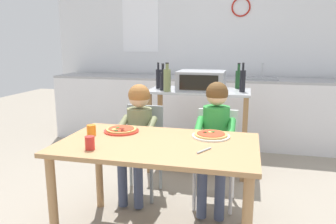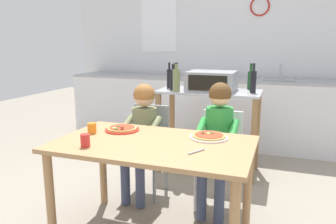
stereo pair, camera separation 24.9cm
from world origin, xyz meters
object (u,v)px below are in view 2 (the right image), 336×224
bottle_brown_beer (251,79)px  dining_chair_left (148,143)px  dining_chair_right (220,152)px  child_in_green_shirt (218,133)px  drinking_cup_orange (92,128)px  drinking_cup_red (85,140)px  pizza_plate_white (209,136)px  toaster_oven (212,81)px  bottle_tall_green_wine (169,78)px  child_in_olive_shirt (142,127)px  bottle_dark_olive_oil (175,77)px  serving_spoon (196,151)px  dining_table (153,156)px  pizza_plate_red_rimmed (122,129)px  bottle_slim_sauce (173,81)px  kitchen_island_cart (209,118)px  bottle_clear_vinegar (176,80)px

bottle_brown_beer → dining_chair_left: bearing=-131.9°
dining_chair_right → child_in_green_shirt: size_ratio=0.77×
child_in_green_shirt → drinking_cup_orange: 0.99m
drinking_cup_red → pizza_plate_white: bearing=33.1°
toaster_oven → drinking_cup_orange: (-0.61, -1.33, -0.23)m
toaster_oven → pizza_plate_white: bearing=-78.3°
toaster_oven → drinking_cup_red: (-0.47, -1.63, -0.23)m
bottle_tall_green_wine → child_in_olive_shirt: size_ratio=0.28×
bottle_dark_olive_oil → serving_spoon: (0.70, -1.67, -0.27)m
dining_table → child_in_olive_shirt: child_in_olive_shirt is taller
bottle_dark_olive_oil → drinking_cup_red: bottle_dark_olive_oil is taller
bottle_tall_green_wine → pizza_plate_red_rimmed: bottle_tall_green_wine is taller
bottle_slim_sauce → serving_spoon: bearing=-65.6°
dining_chair_left → child_in_green_shirt: (0.68, -0.15, 0.20)m
kitchen_island_cart → toaster_oven: toaster_oven is taller
bottle_brown_beer → drinking_cup_orange: bottle_brown_beer is taller
dining_chair_left → dining_chair_right: same height
bottle_tall_green_wine → dining_chair_right: 1.16m
dining_chair_right → toaster_oven: bearing=108.4°
child_in_olive_shirt → drinking_cup_red: (-0.04, -0.82, 0.10)m
bottle_dark_olive_oil → child_in_green_shirt: size_ratio=0.25×
serving_spoon → child_in_green_shirt: bearing=89.6°
bottle_clear_vinegar → dining_table: 1.28m
bottle_brown_beer → drinking_cup_orange: (-0.99, -1.55, -0.24)m
bottle_tall_green_wine → drinking_cup_orange: bearing=-95.6°
bottle_tall_green_wine → bottle_clear_vinegar: (0.15, -0.21, 0.01)m
pizza_plate_white → serving_spoon: bearing=-90.7°
bottle_tall_green_wine → drinking_cup_red: bearing=-89.8°
dining_table → dining_chair_right: bearing=63.0°
bottle_slim_sauce → child_in_green_shirt: bearing=-49.3°
bottle_brown_beer → child_in_green_shirt: 1.12m
serving_spoon → pizza_plate_red_rimmed: bearing=155.4°
dining_table → serving_spoon: serving_spoon is taller
kitchen_island_cart → dining_table: 1.39m
dining_chair_right → pizza_plate_white: dining_chair_right is taller
dining_chair_right → drinking_cup_orange: (-0.85, -0.61, 0.28)m
toaster_oven → dining_chair_right: bearing=-71.6°
bottle_dark_olive_oil → bottle_tall_green_wine: bearing=-95.1°
kitchen_island_cart → bottle_dark_olive_oil: 0.63m
drinking_cup_red → serving_spoon: size_ratio=0.62×
pizza_plate_red_rimmed → pizza_plate_white: 0.68m
dining_table → pizza_plate_red_rimmed: pizza_plate_red_rimmed is taller
child_in_green_shirt → serving_spoon: (-0.00, -0.65, 0.06)m
bottle_clear_vinegar → serving_spoon: (0.56, -1.31, -0.29)m
kitchen_island_cart → drinking_cup_red: kitchen_island_cart is taller
kitchen_island_cart → dining_table: kitchen_island_cart is taller
bottle_slim_sauce → drinking_cup_orange: 1.27m
drinking_cup_red → bottle_slim_sauce: bearing=86.9°
kitchen_island_cart → bottle_clear_vinegar: 0.56m
child_in_green_shirt → kitchen_island_cart: bearing=107.2°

